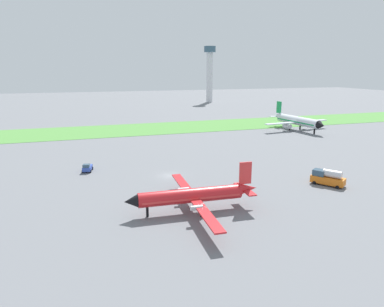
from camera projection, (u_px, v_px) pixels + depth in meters
ground_plane at (170, 176)px, 76.78m from camera, size 600.00×600.00×0.00m
grass_taxiway_strip at (130, 130)px, 134.31m from camera, size 360.00×28.00×0.08m
airplane_parked_jet_far at (297, 121)px, 132.60m from camera, size 28.58×28.10×10.10m
airplane_foreground_turboprop at (193, 195)px, 56.70m from camera, size 22.57×26.37×7.90m
fuel_truck_near_gate at (327, 178)px, 70.20m from camera, size 5.65×6.72×3.29m
pushback_tug_midfield at (87, 168)px, 79.62m from camera, size 2.65×3.89×1.95m
control_tower at (210, 70)px, 239.64m from camera, size 8.00×8.00×38.08m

